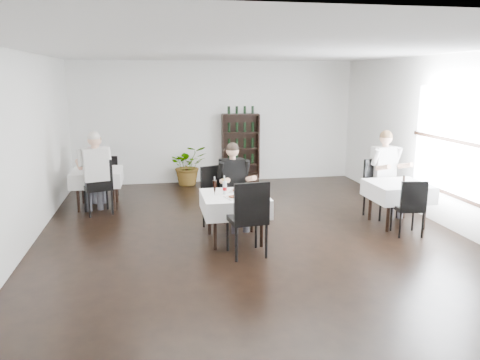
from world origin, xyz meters
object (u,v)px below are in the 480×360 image
diner_main (234,179)px  wine_shelf (241,149)px  main_table (235,203)px  potted_tree (188,165)px

diner_main → wine_shelf: bearing=77.8°
main_table → diner_main: diner_main is taller
wine_shelf → main_table: 4.41m
main_table → diner_main: (0.10, 0.65, 0.25)m
wine_shelf → potted_tree: 1.38m
main_table → potted_tree: size_ratio=1.05×
wine_shelf → main_table: bearing=-101.8°
diner_main → main_table: bearing=-99.1°
main_table → potted_tree: (-0.43, 4.20, -0.13)m
wine_shelf → diner_main: (-0.80, -3.67, 0.03)m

